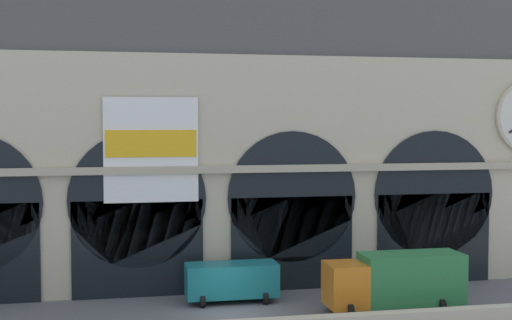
% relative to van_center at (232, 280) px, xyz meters
% --- Properties ---
extents(ground_plane, '(200.00, 200.00, 0.00)m').
position_rel_van_center_xyz_m(ground_plane, '(-0.53, -2.81, -1.25)').
color(ground_plane, slate).
extents(station_building, '(48.14, 4.76, 19.22)m').
position_rel_van_center_xyz_m(station_building, '(-0.50, 4.37, 8.00)').
color(station_building, beige).
rests_on(station_building, ground).
extents(van_center, '(5.20, 2.48, 2.20)m').
position_rel_van_center_xyz_m(van_center, '(0.00, 0.00, 0.00)').
color(van_center, '#19727A').
rests_on(van_center, ground).
extents(box_truck_mideast, '(7.50, 2.91, 3.12)m').
position_rel_van_center_xyz_m(box_truck_mideast, '(8.38, -3.66, 0.45)').
color(box_truck_mideast, orange).
rests_on(box_truck_mideast, ground).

